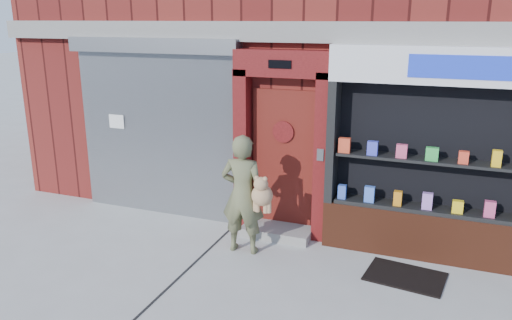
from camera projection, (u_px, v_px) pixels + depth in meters
The scene contains 6 objects.
ground at pixel (291, 298), 6.18m from camera, with size 80.00×80.00×0.00m, color #9E9E99.
shutter_bay at pixel (157, 117), 8.47m from camera, with size 3.10×0.30×3.04m.
red_door_bay at pixel (282, 145), 7.70m from camera, with size 1.52×0.58×2.90m.
pharmacy_bay at pixel (454, 168), 6.82m from camera, with size 3.50×0.41×3.00m.
woman at pixel (244, 194), 7.20m from camera, with size 0.81×0.47×1.77m.
doormat at pixel (405, 276), 6.68m from camera, with size 1.00×0.70×0.03m, color black.
Camera 1 is at (1.56, -5.26, 3.35)m, focal length 35.00 mm.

